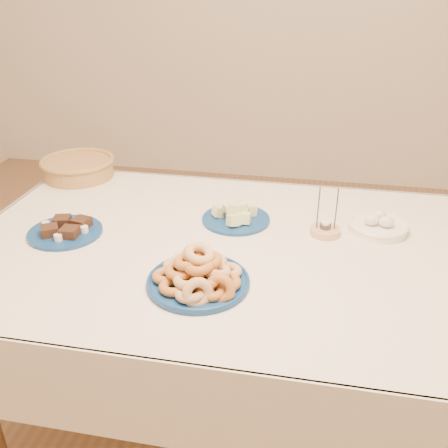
{
  "coord_description": "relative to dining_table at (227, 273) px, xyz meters",
  "views": [
    {
      "loc": [
        0.26,
        -1.37,
        1.54
      ],
      "look_at": [
        0.0,
        -0.05,
        0.85
      ],
      "focal_mm": 40.0,
      "sensor_mm": 36.0,
      "label": 1
    }
  ],
  "objects": [
    {
      "name": "candle_holder",
      "position": [
        0.31,
        0.13,
        0.12
      ],
      "size": [
        0.1,
        0.1,
        0.17
      ],
      "rotation": [
        0.0,
        0.0,
        0.02
      ],
      "color": "tan",
      "rests_on": "dining_table"
    },
    {
      "name": "dining_table",
      "position": [
        0.0,
        0.0,
        0.0
      ],
      "size": [
        1.71,
        1.11,
        0.75
      ],
      "color": "brown",
      "rests_on": "ground"
    },
    {
      "name": "brownie_plate",
      "position": [
        -0.54,
        -0.03,
        0.12
      ],
      "size": [
        0.28,
        0.28,
        0.04
      ],
      "rotation": [
        0.0,
        0.0,
        0.18
      ],
      "color": "navy",
      "rests_on": "dining_table"
    },
    {
      "name": "egg_bowl",
      "position": [
        0.48,
        0.19,
        0.13
      ],
      "size": [
        0.22,
        0.22,
        0.07
      ],
      "rotation": [
        0.0,
        0.0,
        0.1
      ],
      "color": "white",
      "rests_on": "dining_table"
    },
    {
      "name": "wicker_basket",
      "position": [
        -0.73,
        0.46,
        0.15
      ],
      "size": [
        0.4,
        0.4,
        0.08
      ],
      "rotation": [
        0.0,
        0.0,
        0.4
      ],
      "color": "olive",
      "rests_on": "dining_table"
    },
    {
      "name": "donut_platter",
      "position": [
        -0.03,
        -0.24,
        0.14
      ],
      "size": [
        0.37,
        0.37,
        0.13
      ],
      "rotation": [
        0.0,
        0.0,
        0.37
      ],
      "color": "navy",
      "rests_on": "dining_table"
    },
    {
      "name": "melon_plate",
      "position": [
        -0.0,
        0.17,
        0.13
      ],
      "size": [
        0.31,
        0.31,
        0.08
      ],
      "rotation": [
        0.0,
        0.0,
        0.4
      ],
      "color": "navy",
      "rests_on": "dining_table"
    },
    {
      "name": "ground",
      "position": [
        0.0,
        0.0,
        -0.64
      ],
      "size": [
        5.0,
        5.0,
        0.0
      ],
      "primitive_type": "plane",
      "color": "brown",
      "rests_on": "ground"
    }
  ]
}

